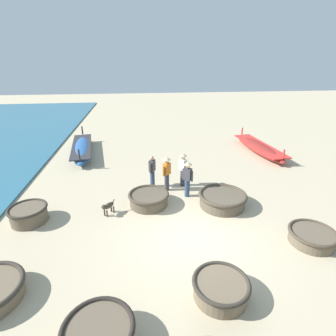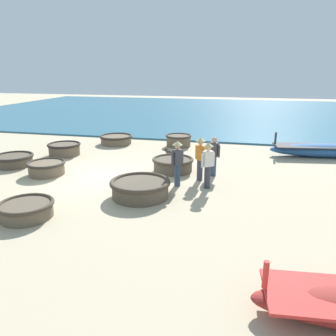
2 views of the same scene
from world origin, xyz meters
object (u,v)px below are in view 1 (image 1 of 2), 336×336
Objects in this scene: coracle_beside_post at (312,236)px; fisherman_by_coracle at (152,171)px; long_boat_blue_hull at (259,148)px; coracle_upturned at (99,335)px; fisherman_standing_right at (167,171)px; coracle_center at (222,199)px; fisherman_hauling at (183,167)px; fisherman_with_hat at (188,177)px; dog at (108,206)px; coracle_nearest at (149,198)px; long_boat_ochre_hull at (82,149)px; coracle_far_right at (29,214)px; coracle_weathered at (221,288)px.

fisherman_by_coracle reaches higher than coracle_beside_post.
coracle_upturned is at bearing -127.28° from long_boat_blue_hull.
fisherman_standing_right is (0.65, -0.45, 0.12)m from fisherman_by_coracle.
coracle_center is 1.21× the size of fisherman_hauling.
fisherman_with_hat reaches higher than dog.
coracle_nearest is at bearing -162.39° from fisherman_with_hat.
fisherman_with_hat is at bearing -47.88° from long_boat_ochre_hull.
coracle_beside_post is at bearing -46.97° from long_boat_ochre_hull.
coracle_far_right is 0.26× the size of long_boat_blue_hull.
coracle_upturned is 14.66m from long_boat_blue_hull.
coracle_center is 2.55m from fisherman_hauling.
coracle_far_right reaches higher than dog.
coracle_center is 10.18m from long_boat_ochre_hull.
coracle_nearest is 0.30× the size of long_boat_ochre_hull.
fisherman_with_hat is 1.00× the size of fisherman_standing_right.
coracle_upturned is 0.27× the size of long_boat_ochre_hull.
coracle_far_right is at bearing -177.87° from coracle_center.
coracle_beside_post is 0.91× the size of coracle_nearest.
coracle_weathered is (2.98, 0.94, -0.03)m from coracle_upturned.
coracle_nearest is 7.98m from long_boat_ochre_hull.
fisherman_standing_right is (-6.63, -4.61, 0.66)m from long_boat_blue_hull.
coracle_center is 2.81m from fisherman_standing_right.
coracle_upturned is 3.13m from coracle_weathered.
fisherman_with_hat is at bearing -39.73° from fisherman_standing_right.
dog is (-3.36, -2.21, -0.59)m from fisherman_hauling.
dog is at bearing -161.55° from fisherman_with_hat.
long_boat_blue_hull reaches higher than coracle_center.
coracle_beside_post is at bearing -49.61° from coracle_center.
coracle_center is 1.26× the size of coracle_upturned.
fisherman_with_hat is at bearing 134.56° from coracle_beside_post.
fisherman_hauling reaches higher than long_boat_blue_hull.
fisherman_standing_right is at bearing 35.71° from dog.
long_boat_ochre_hull is 10.52× the size of dog.
long_boat_blue_hull is 3.57× the size of fisherman_by_coracle.
coracle_far_right is 6.49m from fisherman_with_hat.
coracle_upturned is 7.69m from fisherman_by_coracle.
coracle_upturned is at bearing -86.77° from dog.
fisherman_hauling is (1.72, 1.64, 0.66)m from coracle_nearest.
coracle_center is at bearing -46.05° from long_boat_ochre_hull.
coracle_upturned is 1.02× the size of fisherman_by_coracle.
fisherman_by_coracle reaches higher than coracle_far_right.
coracle_far_right is at bearing -171.23° from coracle_nearest.
coracle_far_right is 0.89× the size of coracle_upturned.
dog is at bearing -146.62° from fisherman_hauling.
coracle_center is at bearing -56.86° from fisherman_hauling.
coracle_center is at bearing 1.84° from dog.
long_boat_ochre_hull is 3.50× the size of fisherman_standing_right.
coracle_nearest is (4.58, 0.71, -0.04)m from coracle_far_right.
coracle_upturned is 2.89× the size of dog.
dog is (-0.29, 5.23, 0.05)m from coracle_upturned.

